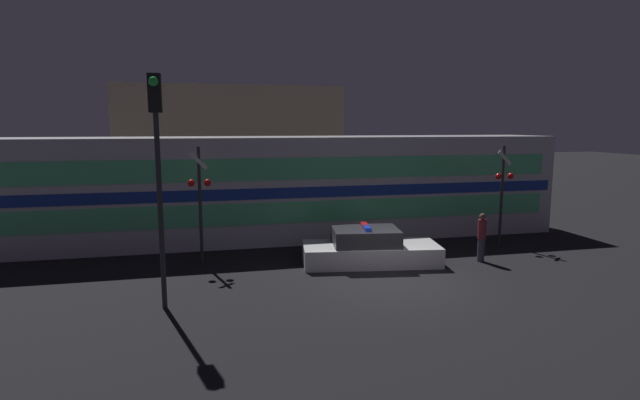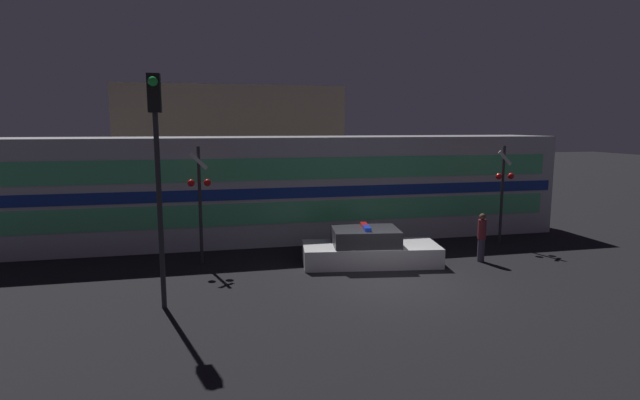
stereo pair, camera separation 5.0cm
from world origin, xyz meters
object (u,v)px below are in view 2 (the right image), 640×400
crossing_signal_near (503,187)px  traffic_light_corner (157,147)px  pedestrian (482,237)px  police_car (369,249)px  train (278,188)px

crossing_signal_near → traffic_light_corner: traffic_light_corner is taller
pedestrian → traffic_light_corner: 10.69m
crossing_signal_near → traffic_light_corner: (-12.02, -4.11, 1.79)m
police_car → traffic_light_corner: bearing=-148.2°
train → traffic_light_corner: bearing=-118.8°
train → crossing_signal_near: bearing=-20.7°
traffic_light_corner → crossing_signal_near: bearing=18.9°
train → police_car: bearing=-62.4°
pedestrian → crossing_signal_near: size_ratio=0.43×
train → traffic_light_corner: (-3.94, -7.17, 1.96)m
pedestrian → traffic_light_corner: (-9.99, -2.09, 3.16)m
police_car → crossing_signal_near: crossing_signal_near is taller
police_car → train: bearing=126.1°
crossing_signal_near → police_car: bearing=-166.3°
crossing_signal_near → traffic_light_corner: bearing=-161.1°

